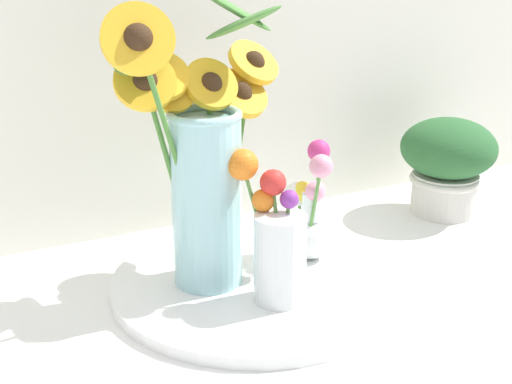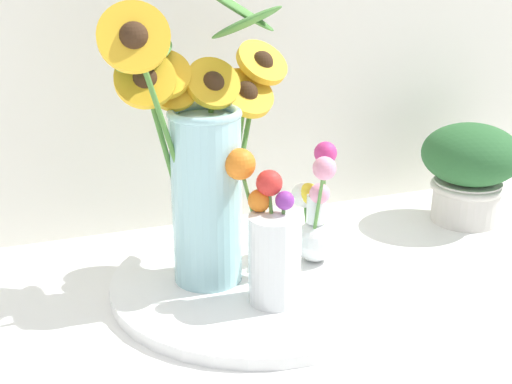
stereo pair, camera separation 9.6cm
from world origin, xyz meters
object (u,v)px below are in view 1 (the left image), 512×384
at_px(vase_small_center, 276,241).
at_px(vase_bulb_right, 310,212).
at_px(mason_jar_sunflowers, 203,158).
at_px(serving_tray, 256,283).
at_px(potted_plant, 447,161).

bearing_deg(vase_small_center, vase_bulb_right, 41.00).
bearing_deg(mason_jar_sunflowers, serving_tray, -25.36).
xyz_separation_m(serving_tray, vase_bulb_right, (0.10, 0.03, 0.08)).
distance_m(mason_jar_sunflowers, vase_bulb_right, 0.19).
height_order(serving_tray, mason_jar_sunflowers, mason_jar_sunflowers).
distance_m(mason_jar_sunflowers, potted_plant, 0.51).
height_order(mason_jar_sunflowers, vase_small_center, mason_jar_sunflowers).
xyz_separation_m(serving_tray, mason_jar_sunflowers, (-0.06, 0.03, 0.19)).
bearing_deg(vase_small_center, mason_jar_sunflowers, 123.05).
bearing_deg(vase_bulb_right, serving_tray, -165.39).
height_order(serving_tray, vase_bulb_right, vase_bulb_right).
relative_size(serving_tray, mason_jar_sunflowers, 1.01).
relative_size(serving_tray, vase_small_center, 2.05).
bearing_deg(vase_bulb_right, mason_jar_sunflowers, 178.62).
distance_m(mason_jar_sunflowers, vase_small_center, 0.15).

